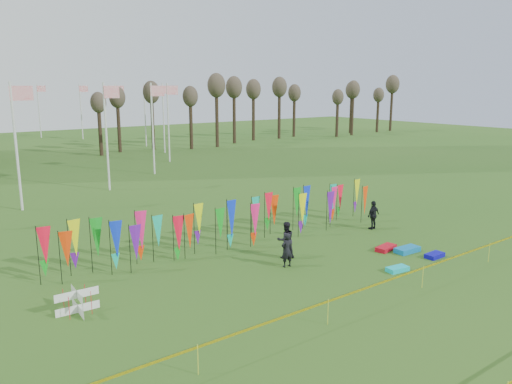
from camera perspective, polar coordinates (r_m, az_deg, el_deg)
ground at (r=19.80m, az=8.98°, el=-11.15°), size 160.00×160.00×0.00m
banner_row at (r=24.52m, az=-2.00°, el=-2.97°), size 18.64×0.64×2.28m
caution_tape_near at (r=18.24m, az=12.64°, el=-10.73°), size 26.00×0.02×0.90m
tree_line at (r=72.43m, az=2.04°, el=10.80°), size 53.92×1.92×7.84m
box_kite at (r=18.73m, az=-19.74°, el=-11.71°), size 0.77×0.77×0.85m
person_left at (r=21.83m, az=3.55°, el=-6.65°), size 0.59×0.46×1.51m
person_mid at (r=22.90m, az=3.41°, el=-5.48°), size 0.96×0.77×1.71m
person_right at (r=28.13m, az=13.26°, el=-2.58°), size 0.98×0.62×1.60m
kite_bag_turquoise at (r=22.34m, az=15.86°, el=-8.46°), size 1.02×0.61×0.19m
kite_bag_blue at (r=24.56m, az=19.74°, el=-6.83°), size 0.98×0.54×0.20m
kite_bag_red at (r=24.93m, az=14.62°, el=-6.20°), size 1.24×0.72×0.21m
kite_bag_teal at (r=24.90m, az=16.90°, el=-6.33°), size 1.28×0.66×0.24m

